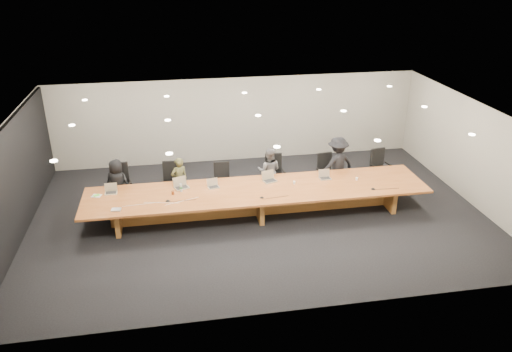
{
  "coord_description": "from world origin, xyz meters",
  "views": [
    {
      "loc": [
        -2.09,
        -11.62,
        6.44
      ],
      "look_at": [
        0.0,
        0.3,
        1.0
      ],
      "focal_mm": 35.0,
      "sensor_mm": 36.0,
      "label": 1
    }
  ],
  "objects_px": {
    "chair_right": "(327,171)",
    "laptop_c": "(213,184)",
    "conference_table": "(258,197)",
    "person_a": "(118,183)",
    "person_b": "(179,180)",
    "laptop_a": "(111,189)",
    "chair_far_left": "(120,185)",
    "chair_left": "(172,182)",
    "laptop_b": "(182,183)",
    "person_d": "(337,164)",
    "water_bottle": "(181,188)",
    "laptop_d": "(270,177)",
    "av_box": "(116,210)",
    "chair_mid_right": "(275,174)",
    "laptop_e": "(325,175)",
    "paper_cup_far": "(357,179)",
    "amber_mug": "(173,193)",
    "mic_left": "(168,201)",
    "paper_cup_near": "(294,183)",
    "mic_right": "(373,189)",
    "mic_center": "(262,197)",
    "person_c": "(269,171)",
    "chair_far_right": "(381,167)",
    "chair_mid_left": "(223,181)"
  },
  "relations": [
    {
      "from": "chair_right",
      "to": "laptop_c",
      "type": "xyz_separation_m",
      "value": [
        -3.44,
        -1.0,
        0.33
      ]
    },
    {
      "from": "chair_far_right",
      "to": "amber_mug",
      "type": "xyz_separation_m",
      "value": [
        -6.19,
        -1.2,
        0.25
      ]
    },
    {
      "from": "person_d",
      "to": "paper_cup_far",
      "type": "height_order",
      "value": "person_d"
    },
    {
      "from": "conference_table",
      "to": "laptop_d",
      "type": "height_order",
      "value": "laptop_d"
    },
    {
      "from": "laptop_a",
      "to": "chair_left",
      "type": "bearing_deg",
      "value": 25.83
    },
    {
      "from": "chair_far_left",
      "to": "chair_mid_right",
      "type": "relative_size",
      "value": 1.04
    },
    {
      "from": "person_b",
      "to": "laptop_b",
      "type": "relative_size",
      "value": 3.63
    },
    {
      "from": "chair_left",
      "to": "laptop_e",
      "type": "bearing_deg",
      "value": -9.3
    },
    {
      "from": "person_a",
      "to": "paper_cup_near",
      "type": "relative_size",
      "value": 17.24
    },
    {
      "from": "chair_left",
      "to": "person_a",
      "type": "distance_m",
      "value": 1.47
    },
    {
      "from": "chair_mid_right",
      "to": "laptop_e",
      "type": "height_order",
      "value": "chair_mid_right"
    },
    {
      "from": "laptop_e",
      "to": "av_box",
      "type": "xyz_separation_m",
      "value": [
        -5.52,
        -0.89,
        -0.11
      ]
    },
    {
      "from": "chair_mid_right",
      "to": "water_bottle",
      "type": "height_order",
      "value": "chair_mid_right"
    },
    {
      "from": "amber_mug",
      "to": "av_box",
      "type": "xyz_separation_m",
      "value": [
        -1.37,
        -0.65,
        -0.03
      ]
    },
    {
      "from": "person_d",
      "to": "laptop_d",
      "type": "bearing_deg",
      "value": 2.1
    },
    {
      "from": "laptop_d",
      "to": "mic_left",
      "type": "bearing_deg",
      "value": 176.45
    },
    {
      "from": "chair_right",
      "to": "laptop_d",
      "type": "height_order",
      "value": "chair_right"
    },
    {
      "from": "paper_cup_far",
      "to": "av_box",
      "type": "distance_m",
      "value": 6.38
    },
    {
      "from": "chair_mid_right",
      "to": "person_d",
      "type": "height_order",
      "value": "person_d"
    },
    {
      "from": "chair_mid_left",
      "to": "laptop_b",
      "type": "relative_size",
      "value": 2.88
    },
    {
      "from": "chair_right",
      "to": "mic_center",
      "type": "relative_size",
      "value": 9.56
    },
    {
      "from": "chair_mid_right",
      "to": "laptop_e",
      "type": "relative_size",
      "value": 3.7
    },
    {
      "from": "laptop_e",
      "to": "paper_cup_far",
      "type": "xyz_separation_m",
      "value": [
        0.82,
        -0.24,
        -0.08
      ]
    },
    {
      "from": "av_box",
      "to": "mic_right",
      "type": "bearing_deg",
      "value": 7.88
    },
    {
      "from": "laptop_c",
      "to": "water_bottle",
      "type": "distance_m",
      "value": 0.86
    },
    {
      "from": "laptop_a",
      "to": "chair_far_left",
      "type": "bearing_deg",
      "value": 77.1
    },
    {
      "from": "paper_cup_near",
      "to": "mic_left",
      "type": "relative_size",
      "value": 0.66
    },
    {
      "from": "chair_right",
      "to": "person_d",
      "type": "bearing_deg",
      "value": -42.0
    },
    {
      "from": "laptop_c",
      "to": "paper_cup_far",
      "type": "distance_m",
      "value": 3.91
    },
    {
      "from": "person_a",
      "to": "person_b",
      "type": "height_order",
      "value": "person_a"
    },
    {
      "from": "laptop_b",
      "to": "water_bottle",
      "type": "relative_size",
      "value": 1.65
    },
    {
      "from": "laptop_d",
      "to": "av_box",
      "type": "height_order",
      "value": "laptop_d"
    },
    {
      "from": "person_a",
      "to": "av_box",
      "type": "xyz_separation_m",
      "value": [
        0.11,
        -1.71,
        0.08
      ]
    },
    {
      "from": "paper_cup_far",
      "to": "mic_center",
      "type": "xyz_separation_m",
      "value": [
        -2.76,
        -0.6,
        -0.02
      ]
    },
    {
      "from": "av_box",
      "to": "amber_mug",
      "type": "bearing_deg",
      "value": 32.74
    },
    {
      "from": "chair_mid_right",
      "to": "laptop_a",
      "type": "xyz_separation_m",
      "value": [
        -4.5,
        -0.84,
        0.29
      ]
    },
    {
      "from": "conference_table",
      "to": "chair_far_left",
      "type": "relative_size",
      "value": 7.5
    },
    {
      "from": "chair_left",
      "to": "laptop_b",
      "type": "bearing_deg",
      "value": -69.63
    },
    {
      "from": "mic_right",
      "to": "person_a",
      "type": "bearing_deg",
      "value": 165.92
    },
    {
      "from": "person_c",
      "to": "laptop_b",
      "type": "relative_size",
      "value": 3.82
    },
    {
      "from": "person_c",
      "to": "amber_mug",
      "type": "distance_m",
      "value": 2.99
    },
    {
      "from": "chair_far_right",
      "to": "person_c",
      "type": "relative_size",
      "value": 0.79
    },
    {
      "from": "chair_left",
      "to": "paper_cup_near",
      "type": "distance_m",
      "value": 3.42
    },
    {
      "from": "conference_table",
      "to": "mic_center",
      "type": "relative_size",
      "value": 80.73
    },
    {
      "from": "chair_right",
      "to": "mic_left",
      "type": "xyz_separation_m",
      "value": [
        -4.65,
        -1.59,
        0.23
      ]
    },
    {
      "from": "conference_table",
      "to": "person_d",
      "type": "xyz_separation_m",
      "value": [
        2.55,
        1.14,
        0.3
      ]
    },
    {
      "from": "amber_mug",
      "to": "mic_left",
      "type": "bearing_deg",
      "value": -110.81
    },
    {
      "from": "conference_table",
      "to": "chair_right",
      "type": "relative_size",
      "value": 8.45
    },
    {
      "from": "conference_table",
      "to": "chair_right",
      "type": "xyz_separation_m",
      "value": [
        2.31,
        1.31,
        0.01
      ]
    },
    {
      "from": "amber_mug",
      "to": "paper_cup_near",
      "type": "bearing_deg",
      "value": 1.24
    }
  ]
}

